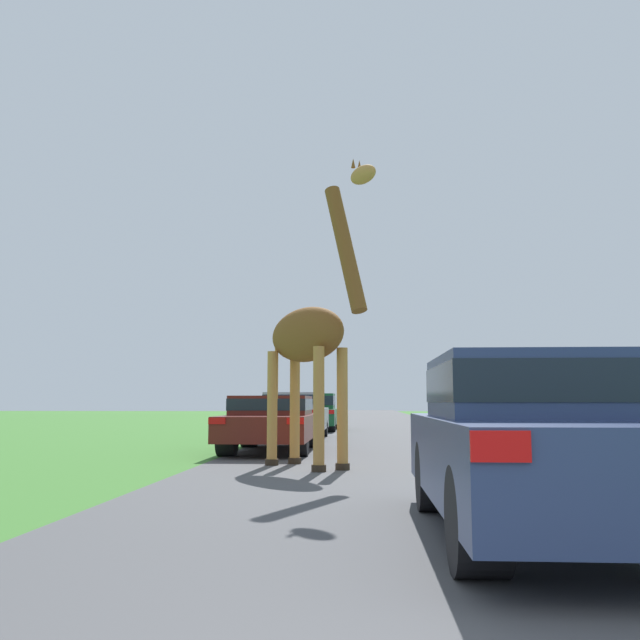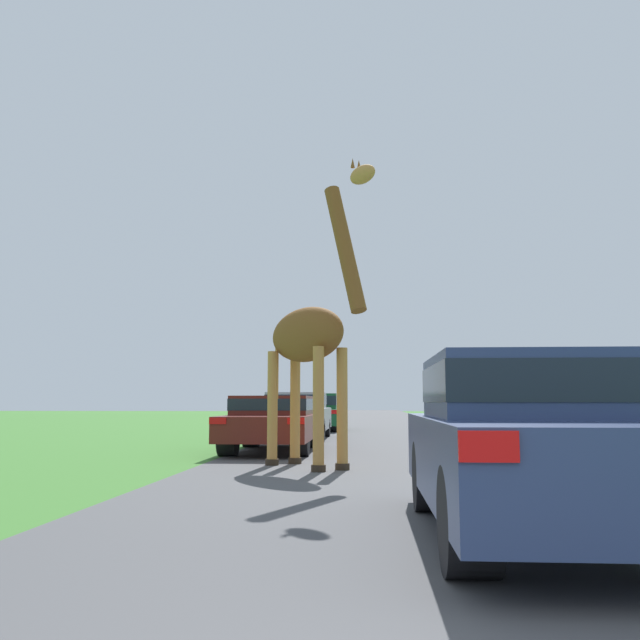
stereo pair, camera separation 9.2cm
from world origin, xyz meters
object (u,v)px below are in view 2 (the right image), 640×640
car_lead_maroon (529,439)px  car_far_ahead (297,414)px  giraffe_near_road (311,338)px  car_queue_left (273,421)px  sign_post (577,394)px  car_queue_right (315,411)px

car_lead_maroon → car_far_ahead: 15.23m
giraffe_near_road → car_lead_maroon: (2.32, -5.78, -1.42)m
car_lead_maroon → car_far_ahead: size_ratio=0.97×
car_lead_maroon → giraffe_near_road: bearing=111.9°
giraffe_near_road → car_far_ahead: size_ratio=1.11×
car_queue_left → sign_post: bearing=16.1°
car_lead_maroon → sign_post: bearing=71.5°
car_far_ahead → car_lead_maroon: bearing=-76.7°
car_far_ahead → sign_post: (7.44, -3.09, 0.55)m
sign_post → car_queue_right: bearing=128.5°
giraffe_near_road → car_lead_maroon: giraffe_near_road is taller
car_queue_left → sign_post: size_ratio=2.50×
car_queue_left → car_far_ahead: 5.23m
giraffe_near_road → sign_post: bearing=-176.9°
giraffe_near_road → sign_post: 8.69m
car_lead_maroon → car_far_ahead: bearing=103.3°
car_lead_maroon → car_queue_left: 10.21m
giraffe_near_road → car_queue_right: bearing=-126.3°
car_lead_maroon → car_queue_left: (-3.50, 9.59, -0.11)m
car_queue_right → giraffe_near_road: bearing=-85.8°
car_far_ahead → giraffe_near_road: bearing=-82.5°
car_queue_left → car_far_ahead: car_far_ahead is taller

